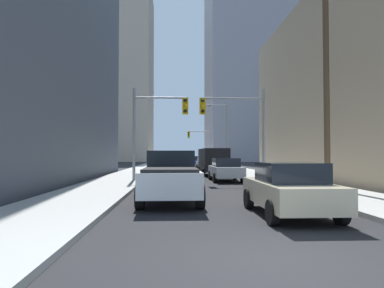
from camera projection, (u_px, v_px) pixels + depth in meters
The scene contains 17 objects.
ground_plane at pixel (277, 264), 5.43m from camera, with size 400.00×400.00×0.00m, color black.
sidewalk_left at pixel (152, 165), 55.06m from camera, with size 3.36×160.00×0.15m, color #9E9E99.
sidewalk_right at pixel (216, 165), 55.61m from camera, with size 3.36×160.00×0.15m, color #9E9E99.
pickup_truck_white at pixel (171, 176), 12.78m from camera, with size 2.20×5.40×1.90m.
cargo_van_black at pixel (213, 160), 29.01m from camera, with size 2.16×5.27×2.26m.
sedan_beige at pixel (289, 189), 9.75m from camera, with size 1.95×4.21×1.52m.
sedan_silver at pixel (226, 169), 22.43m from camera, with size 1.95×4.23×1.52m.
sedan_navy at pixel (171, 166), 30.49m from camera, with size 1.95×4.22×1.52m.
sedan_grey at pixel (205, 163), 39.36m from camera, with size 1.95×4.21×1.52m.
sedan_blue at pixel (196, 161), 53.27m from camera, with size 1.95×4.25×1.52m.
traffic_signal_near_left at pixel (158, 119), 21.80m from camera, with size 3.54×0.44×6.00m.
traffic_signal_near_right at pixel (236, 119), 22.07m from camera, with size 4.26×0.44×6.00m.
traffic_signal_far_right at pixel (201, 140), 53.56m from camera, with size 3.80×0.44×6.00m.
utility_pole_right at pixel (326, 72), 16.24m from camera, with size 2.20×0.28×10.77m.
street_lamp_right at pixel (224, 130), 37.98m from camera, with size 2.45×0.32×7.50m.
building_left_far_tower at pixel (120, 75), 92.75m from camera, with size 17.27×20.44×46.75m, color #B7A893.
building_right_far_highrise at pixel (252, 55), 93.65m from camera, with size 24.26×22.85×58.14m, color #93939E.
Camera 1 is at (-1.64, -5.41, 1.74)m, focal length 31.95 mm.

